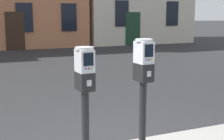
% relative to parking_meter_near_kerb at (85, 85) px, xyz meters
% --- Properties ---
extents(parking_meter_near_kerb, '(0.23, 0.26, 1.44)m').
position_rel_parking_meter_near_kerb_xyz_m(parking_meter_near_kerb, '(0.00, 0.00, 0.00)').
color(parking_meter_near_kerb, black).
rests_on(parking_meter_near_kerb, sidewalk_slab).
extents(parking_meter_twin_adjacent, '(0.23, 0.26, 1.51)m').
position_rel_parking_meter_near_kerb_xyz_m(parking_meter_twin_adjacent, '(0.78, 0.00, 0.05)').
color(parking_meter_twin_adjacent, black).
rests_on(parking_meter_twin_adjacent, sidewalk_slab).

